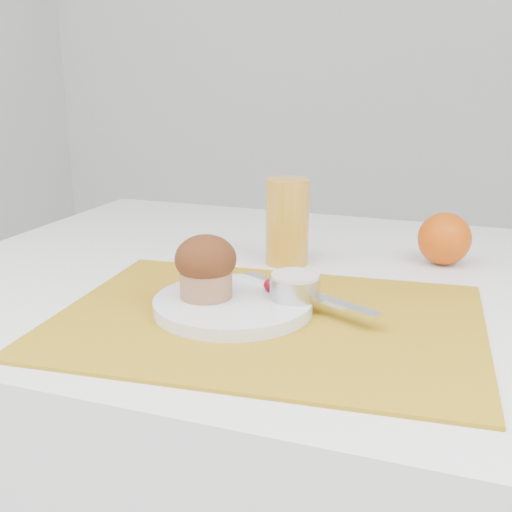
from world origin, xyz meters
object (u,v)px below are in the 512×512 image
(plate, at_px, (233,305))
(orange, at_px, (444,239))
(muffin, at_px, (206,266))
(juice_glass, at_px, (287,222))

(plate, bearing_deg, orange, 53.52)
(plate, relative_size, orange, 2.42)
(orange, height_order, muffin, muffin)
(orange, bearing_deg, juice_glass, -160.87)
(plate, relative_size, muffin, 2.37)
(orange, relative_size, juice_glass, 0.61)
(juice_glass, height_order, muffin, juice_glass)
(juice_glass, xyz_separation_m, muffin, (-0.03, -0.22, -0.01))
(muffin, bearing_deg, juice_glass, 82.17)
(plate, height_order, muffin, muffin)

